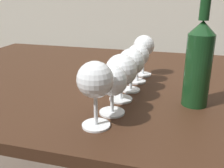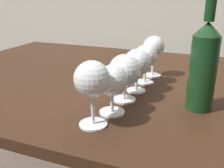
% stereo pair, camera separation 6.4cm
% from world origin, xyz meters
% --- Properties ---
extents(dining_table, '(1.47, 0.97, 0.78)m').
position_xyz_m(dining_table, '(0.00, 0.00, 0.69)').
color(dining_table, '#382114').
rests_on(dining_table, ground_plane).
extents(wine_glass_chardonnay, '(0.08, 0.08, 0.16)m').
position_xyz_m(wine_glass_chardonnay, '(0.08, -0.36, 0.89)').
color(wine_glass_chardonnay, white).
rests_on(wine_glass_chardonnay, dining_table).
extents(wine_glass_amber, '(0.08, 0.08, 0.13)m').
position_xyz_m(wine_glass_amber, '(0.09, -0.28, 0.86)').
color(wine_glass_amber, white).
rests_on(wine_glass_amber, dining_table).
extents(wine_glass_port, '(0.09, 0.09, 0.14)m').
position_xyz_m(wine_glass_port, '(0.09, -0.19, 0.87)').
color(wine_glass_port, white).
rests_on(wine_glass_port, dining_table).
extents(wine_glass_rose, '(0.08, 0.08, 0.14)m').
position_xyz_m(wine_glass_rose, '(0.11, -0.11, 0.87)').
color(wine_glass_rose, white).
rests_on(wine_glass_rose, dining_table).
extents(wine_glass_pinot, '(0.08, 0.08, 0.13)m').
position_xyz_m(wine_glass_pinot, '(0.11, -0.02, 0.87)').
color(wine_glass_pinot, white).
rests_on(wine_glass_pinot, dining_table).
extents(wine_glass_cabernet, '(0.08, 0.08, 0.15)m').
position_xyz_m(wine_glass_cabernet, '(0.12, 0.06, 0.89)').
color(wine_glass_cabernet, white).
rests_on(wine_glass_cabernet, dining_table).
extents(wine_bottle, '(0.07, 0.07, 0.32)m').
position_xyz_m(wine_bottle, '(0.30, -0.17, 0.90)').
color(wine_bottle, '#143819').
rests_on(wine_bottle, dining_table).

